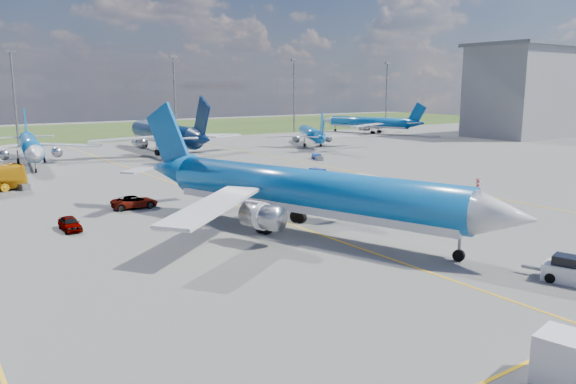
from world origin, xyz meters
TOP-DOWN VIEW (x-y plane):
  - ground at (0.00, 0.00)m, footprint 400.00×400.00m
  - grass_strip at (0.00, 150.00)m, footprint 400.00×80.00m
  - taxiway_lines at (0.17, 27.70)m, footprint 60.25×160.00m
  - floodlight_masts at (10.00, 110.00)m, footprint 202.20×0.50m
  - terminal_building at (120.00, 60.00)m, footprint 42.00×22.00m
  - warning_post at (26.00, 8.00)m, footprint 0.50×0.50m
  - bg_jet_nnw at (-13.19, 77.13)m, footprint 32.17×39.58m
  - bg_jet_n at (14.23, 79.74)m, footprint 37.61×48.25m
  - bg_jet_ne at (49.75, 74.12)m, footprint 36.15×39.40m
  - bg_jet_ene at (87.11, 93.91)m, footprint 38.32×43.37m
  - main_airliner at (-0.66, 8.07)m, footprint 48.15×55.15m
  - pushback_tug at (6.91, -14.73)m, footprint 3.24×5.89m
  - service_car_a at (-19.77, 22.34)m, footprint 1.72×4.23m
  - service_car_b at (-10.75, 28.85)m, footprint 5.63×2.97m
  - service_car_c at (19.30, 25.43)m, footprint 2.43×4.94m
  - baggage_tug_w at (22.74, 35.53)m, footprint 2.04×5.07m
  - baggage_tug_c at (-20.09, 51.12)m, footprint 2.93×5.11m
  - baggage_tug_e at (34.80, 52.25)m, footprint 2.99×4.76m

SIDE VIEW (x-z plane):
  - ground at x=0.00m, z-range 0.00..0.00m
  - bg_jet_nnw at x=-13.19m, z-range -4.75..4.75m
  - bg_jet_n at x=14.23m, z-range -6.12..6.12m
  - bg_jet_ne at x=49.75m, z-range -4.17..4.17m
  - bg_jet_ene at x=87.11m, z-range -4.72..4.72m
  - main_airliner at x=-0.66m, z-range -6.07..6.07m
  - grass_strip at x=0.00m, z-range 0.00..0.01m
  - taxiway_lines at x=0.17m, z-range 0.00..0.02m
  - baggage_tug_e at x=34.80m, z-range -0.03..1.01m
  - baggage_tug_w at x=22.74m, z-range -0.04..1.07m
  - baggage_tug_c at x=-20.09m, z-range -0.04..1.08m
  - service_car_c at x=19.30m, z-range 0.00..1.38m
  - service_car_a at x=-19.77m, z-range 0.00..1.44m
  - service_car_b at x=-10.75m, z-range 0.00..1.51m
  - pushback_tug at x=6.91m, z-range -0.19..1.77m
  - warning_post at x=26.00m, z-range 0.00..3.00m
  - floodlight_masts at x=10.00m, z-range 1.21..23.91m
  - terminal_building at x=120.00m, z-range 0.07..26.07m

